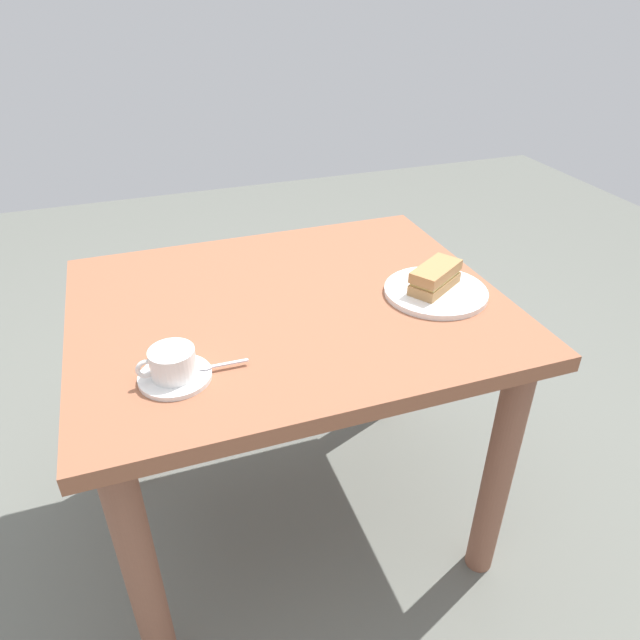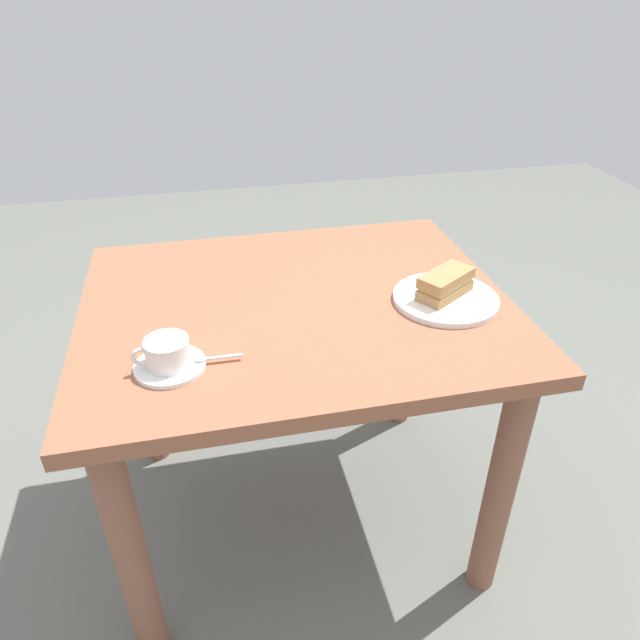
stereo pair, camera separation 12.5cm
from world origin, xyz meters
TOP-DOWN VIEW (x-y plane):
  - ground_plane at (0.00, 0.00)m, footprint 6.00×6.00m
  - dining_table at (0.00, 0.00)m, footprint 1.01×0.83m
  - sandwich_plate at (-0.35, 0.08)m, footprint 0.25×0.25m
  - sandwich_front at (-0.35, 0.08)m, footprint 0.16×0.13m
  - coffee_saucer at (0.30, 0.21)m, footprint 0.14×0.14m
  - coffee_cup at (0.30, 0.21)m, footprint 0.11×0.09m
  - spoon at (0.22, 0.21)m, footprint 0.10×0.02m

SIDE VIEW (x-z plane):
  - ground_plane at x=0.00m, z-range 0.00..0.00m
  - dining_table at x=0.00m, z-range 0.24..0.98m
  - coffee_saucer at x=0.30m, z-range 0.74..0.75m
  - sandwich_plate at x=-0.35m, z-range 0.74..0.75m
  - spoon at x=0.22m, z-range 0.75..0.76m
  - coffee_cup at x=0.30m, z-range 0.75..0.81m
  - sandwich_front at x=-0.35m, z-range 0.75..0.81m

